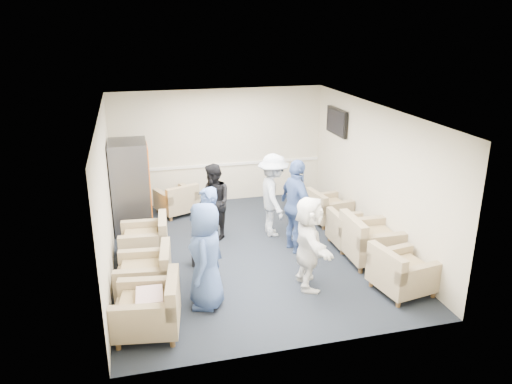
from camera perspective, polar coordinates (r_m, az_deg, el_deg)
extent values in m
plane|color=black|center=(9.56, -0.76, -6.90)|extent=(6.00, 6.00, 0.00)
plane|color=silver|center=(8.71, -0.84, 9.26)|extent=(6.00, 6.00, 0.00)
cube|color=beige|center=(11.87, -4.23, 5.23)|extent=(5.00, 0.02, 2.70)
cube|color=beige|center=(6.38, 5.61, -7.46)|extent=(5.00, 0.02, 2.70)
cube|color=beige|center=(8.83, -16.77, -0.50)|extent=(0.02, 6.00, 2.70)
cube|color=beige|center=(9.90, 13.41, 1.91)|extent=(0.02, 6.00, 2.70)
cube|color=silver|center=(11.96, -4.16, 3.11)|extent=(4.98, 0.04, 0.06)
cube|color=black|center=(11.28, 9.22, 7.94)|extent=(0.07, 1.00, 0.58)
cube|color=black|center=(11.27, 9.05, 7.94)|extent=(0.01, 0.92, 0.50)
cube|color=#53545C|center=(11.33, 9.36, 7.21)|extent=(0.04, 0.10, 0.25)
cube|color=#907D5C|center=(7.36, -12.32, -13.61)|extent=(1.01, 1.01, 0.29)
cube|color=#927B51|center=(7.25, -12.43, -12.29)|extent=(0.70, 0.66, 0.10)
cube|color=#907D5C|center=(7.13, -9.50, -11.18)|extent=(0.28, 0.90, 0.42)
cube|color=#907D5C|center=(8.28, -12.66, -9.77)|extent=(0.94, 0.94, 0.28)
cube|color=#927B51|center=(8.19, -12.75, -8.61)|extent=(0.65, 0.61, 0.10)
cube|color=#907D5C|center=(8.09, -10.31, -7.58)|extent=(0.24, 0.86, 0.40)
cube|color=#907D5C|center=(9.44, -12.63, -6.00)|extent=(0.91, 0.91, 0.28)
cube|color=#927B51|center=(9.36, -12.71, -4.95)|extent=(0.63, 0.59, 0.10)
cube|color=#907D5C|center=(9.29, -10.60, -3.99)|extent=(0.20, 0.86, 0.40)
cube|color=#907D5C|center=(8.49, 16.42, -9.33)|extent=(0.98, 0.98, 0.28)
cube|color=#927B51|center=(8.40, 16.54, -8.19)|extent=(0.67, 0.64, 0.10)
cube|color=#907D5C|center=(8.13, 14.70, -7.80)|extent=(0.28, 0.86, 0.40)
cube|color=#907D5C|center=(9.36, 13.09, -6.07)|extent=(0.95, 0.95, 0.31)
cube|color=#927B51|center=(9.28, 13.19, -4.90)|extent=(0.66, 0.62, 0.11)
cube|color=#907D5C|center=(9.05, 11.04, -4.22)|extent=(0.17, 0.94, 0.44)
cube|color=#907D5C|center=(9.91, 10.76, -4.81)|extent=(0.76, 0.76, 0.25)
cube|color=#927B51|center=(9.84, 10.82, -3.92)|extent=(0.52, 0.49, 0.09)
cube|color=#907D5C|center=(9.66, 9.18, -3.40)|extent=(0.13, 0.75, 0.35)
cube|color=#907D5C|center=(10.95, 8.35, -2.27)|extent=(0.88, 0.88, 0.25)
cube|color=#927B51|center=(10.89, 8.39, -1.43)|extent=(0.60, 0.57, 0.09)
cube|color=#907D5C|center=(10.68, 6.95, -0.99)|extent=(0.24, 0.78, 0.36)
cube|color=#907D5C|center=(11.45, -9.08, -1.32)|extent=(1.01, 1.01, 0.26)
cube|color=#927B51|center=(11.39, -9.13, -0.50)|extent=(0.67, 0.69, 0.09)
cube|color=#907D5C|center=(11.08, -8.38, -0.29)|extent=(0.77, 0.41, 0.37)
cube|color=#53545C|center=(10.55, -14.16, 0.61)|extent=(0.75, 0.90, 1.90)
cube|color=#FF3F05|center=(10.52, -12.12, 1.27)|extent=(0.02, 0.76, 1.52)
cube|color=black|center=(10.79, -11.82, -2.74)|extent=(0.02, 0.45, 0.12)
cube|color=black|center=(9.07, -6.41, -7.06)|extent=(0.33, 0.26, 0.42)
sphere|color=black|center=(8.99, -6.46, -5.99)|extent=(0.21, 0.21, 0.21)
cube|color=beige|center=(7.22, -12.06, -11.78)|extent=(0.39, 0.50, 0.14)
imported|color=#3C5691|center=(7.58, -5.76, -7.26)|extent=(0.73, 0.93, 1.68)
imported|color=#3C5691|center=(8.20, -5.51, -5.12)|extent=(0.53, 0.69, 1.68)
imported|color=black|center=(9.92, -4.82, -1.15)|extent=(0.78, 0.88, 1.53)
imported|color=silver|center=(10.02, 1.98, -0.38)|extent=(0.69, 1.13, 1.70)
imported|color=#3C5691|center=(9.32, 4.62, -1.65)|extent=(0.60, 1.11, 1.79)
imported|color=white|center=(8.13, 6.05, -5.78)|extent=(0.65, 1.51, 1.57)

